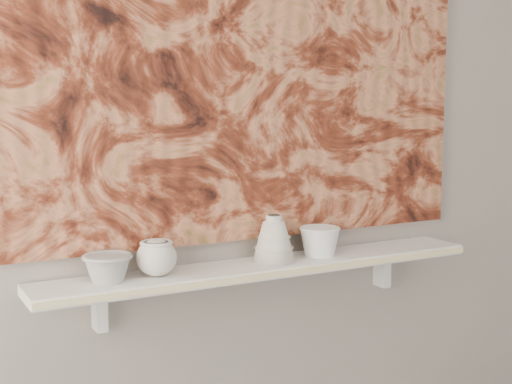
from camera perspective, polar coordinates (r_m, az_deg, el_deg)
wall_back at (r=2.16m, az=-0.40°, el=5.78°), size 3.60×0.00×3.60m
shelf at (r=2.14m, az=0.82°, el=-6.03°), size 1.40×0.18×0.03m
shelf_stripe at (r=2.06m, az=2.10°, el=-6.55°), size 1.40×0.01×0.02m
bracket_left at (r=2.03m, az=-12.42°, el=-9.11°), size 0.03×0.06×0.12m
bracket_right at (r=2.47m, az=10.05°, el=-6.07°), size 0.03×0.06×0.12m
painting at (r=2.15m, az=-0.22°, el=10.83°), size 1.50×0.02×1.10m
house_motif at (r=2.39m, az=9.45°, el=3.00°), size 0.09×0.00×0.08m
bowl_grey at (r=1.94m, az=-11.79°, el=-5.94°), size 0.16×0.16×0.08m
cup_cream at (r=1.98m, az=-7.97°, el=-5.22°), size 0.14×0.14×0.10m
bell_vessel at (r=2.13m, az=1.44°, el=-3.72°), size 0.16×0.16×0.14m
bowl_white at (r=2.22m, az=5.12°, el=-3.93°), size 0.13×0.13×0.09m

